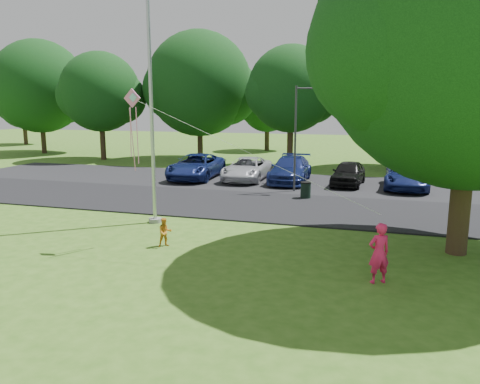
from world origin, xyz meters
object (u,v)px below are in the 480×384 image
(child_yellow, at_px, (165,232))
(flagpole, at_px, (152,115))
(street_lamp, at_px, (300,129))
(woman, at_px, (379,253))
(kite, at_px, (139,115))
(big_tree, at_px, (472,38))
(trash_can, at_px, (306,190))

(child_yellow, bearing_deg, flagpole, 83.57)
(street_lamp, height_order, woman, street_lamp)
(flagpole, relative_size, kite, 1.27)
(street_lamp, height_order, kite, street_lamp)
(big_tree, bearing_deg, child_yellow, -168.01)
(big_tree, height_order, kite, big_tree)
(flagpole, distance_m, big_tree, 10.92)
(big_tree, bearing_deg, woman, -124.97)
(child_yellow, bearing_deg, kite, 157.39)
(kite, bearing_deg, flagpole, 115.12)
(street_lamp, relative_size, woman, 3.41)
(big_tree, bearing_deg, kite, -167.69)
(kite, bearing_deg, big_tree, 17.26)
(flagpole, bearing_deg, street_lamp, 61.64)
(woman, bearing_deg, child_yellow, -40.66)
(flagpole, xyz_separation_m, kite, (1.08, -2.94, 0.08))
(big_tree, relative_size, woman, 7.01)
(kite, bearing_deg, street_lamp, 78.54)
(trash_can, xyz_separation_m, child_yellow, (-3.17, -9.00, 0.05))
(woman, distance_m, child_yellow, 6.81)
(child_yellow, distance_m, kite, 3.84)
(flagpole, xyz_separation_m, trash_can, (4.93, 6.25, -3.74))
(trash_can, distance_m, woman, 10.87)
(trash_can, bearing_deg, child_yellow, -109.44)
(flagpole, height_order, trash_can, flagpole)
(trash_can, relative_size, woman, 0.52)
(flagpole, relative_size, big_tree, 0.89)
(flagpole, bearing_deg, woman, -25.54)
(street_lamp, distance_m, child_yellow, 11.34)
(trash_can, xyz_separation_m, kite, (-3.85, -9.20, 3.82))
(street_lamp, relative_size, big_tree, 0.49)
(street_lamp, xyz_separation_m, kite, (-3.20, -10.88, 0.95))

